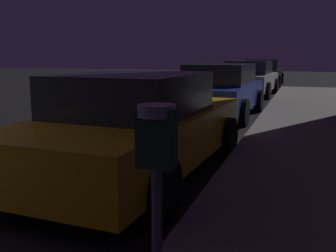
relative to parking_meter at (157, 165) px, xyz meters
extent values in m
cube|color=#1E4728|center=(0.00, 0.00, 0.14)|extent=(0.19, 0.11, 0.30)
cylinder|color=#999EA5|center=(0.00, 0.00, 0.28)|extent=(0.19, 0.19, 0.06)
cube|color=black|center=(-0.06, 0.00, 0.18)|extent=(0.01, 0.08, 0.11)
cube|color=gold|center=(-1.49, 3.16, -0.56)|extent=(2.12, 4.60, 0.64)
cube|color=#1E2328|center=(-1.50, 3.03, 0.02)|extent=(1.77, 2.13, 0.56)
cylinder|color=black|center=(-2.38, 4.61, -0.80)|extent=(0.25, 0.67, 0.66)
cylinder|color=black|center=(-0.47, 4.51, -0.80)|extent=(0.25, 0.67, 0.66)
cylinder|color=black|center=(-2.52, 1.82, -0.80)|extent=(0.25, 0.67, 0.66)
cylinder|color=black|center=(-0.61, 1.72, -0.80)|extent=(0.25, 0.67, 0.66)
cube|color=navy|center=(-1.49, 8.76, -0.56)|extent=(1.90, 4.17, 0.64)
cube|color=#1E2328|center=(-1.49, 8.85, 0.02)|extent=(1.63, 2.29, 0.56)
cylinder|color=black|center=(-2.35, 10.06, -0.80)|extent=(0.24, 0.67, 0.66)
cylinder|color=black|center=(-0.56, 10.00, -0.80)|extent=(0.24, 0.67, 0.66)
cylinder|color=black|center=(-2.43, 7.52, -0.80)|extent=(0.24, 0.67, 0.66)
cylinder|color=black|center=(-0.64, 7.46, -0.80)|extent=(0.24, 0.67, 0.66)
cube|color=#B7B7BF|center=(-1.49, 14.82, -0.56)|extent=(2.07, 4.30, 0.64)
cube|color=#1E2328|center=(-1.50, 14.70, 0.02)|extent=(1.73, 1.98, 0.56)
cylinder|color=black|center=(-2.37, 16.18, -0.80)|extent=(0.25, 0.67, 0.66)
cylinder|color=black|center=(-0.49, 16.08, -0.80)|extent=(0.25, 0.67, 0.66)
cylinder|color=black|center=(-2.50, 13.56, -0.80)|extent=(0.25, 0.67, 0.66)
cylinder|color=black|center=(-0.62, 13.47, -0.80)|extent=(0.25, 0.67, 0.66)
cube|color=black|center=(-1.49, 20.69, -0.56)|extent=(1.87, 4.33, 0.64)
cube|color=#1E2328|center=(-1.49, 20.62, 0.02)|extent=(1.64, 2.28, 0.56)
cylinder|color=black|center=(-2.44, 22.03, -0.80)|extent=(0.22, 0.66, 0.66)
cylinder|color=black|center=(-0.56, 22.03, -0.80)|extent=(0.22, 0.66, 0.66)
cylinder|color=black|center=(-2.43, 19.35, -0.80)|extent=(0.22, 0.66, 0.66)
cylinder|color=black|center=(-0.55, 19.35, -0.80)|extent=(0.22, 0.66, 0.66)
camera|label=1|loc=(0.68, -1.78, 0.55)|focal=41.68mm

